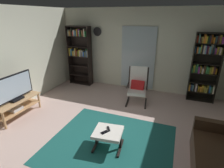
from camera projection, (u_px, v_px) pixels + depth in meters
ground_plane at (103, 138)px, 3.67m from camera, size 7.02×7.02×0.00m
wall_back at (138, 50)px, 5.72m from camera, size 5.60×0.06×2.60m
glass_door_panel at (138, 59)px, 5.75m from camera, size 1.10×0.01×2.00m
area_rug at (111, 143)px, 3.51m from camera, size 2.37×2.08×0.01m
tv_stand at (17, 106)px, 4.35m from camera, size 0.43×1.16×0.44m
television at (14, 88)px, 4.20m from camera, size 0.20×1.03×0.64m
bookshelf_near_tv at (80, 52)px, 6.19m from camera, size 0.81×0.30×2.03m
bookshelf_near_sofa at (205, 65)px, 4.94m from camera, size 0.73×0.30×1.94m
lounge_armchair at (138, 84)px, 5.01m from camera, size 0.65×0.72×1.02m
ottoman at (108, 134)px, 3.31m from camera, size 0.57×0.54×0.36m
tv_remote at (108, 129)px, 3.33m from camera, size 0.11×0.14×0.02m
cell_phone at (104, 132)px, 3.24m from camera, size 0.13×0.16×0.01m
wall_clock at (97, 32)px, 5.92m from camera, size 0.29×0.03×0.29m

